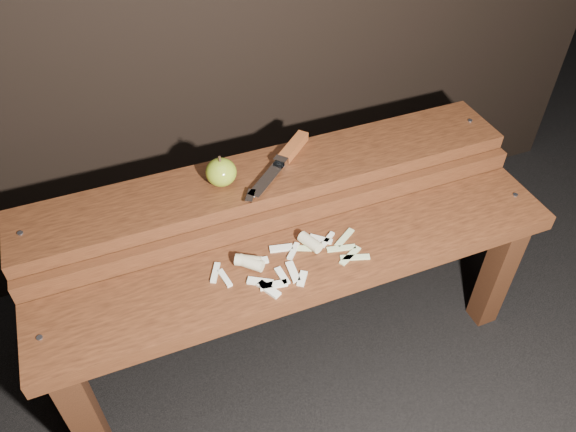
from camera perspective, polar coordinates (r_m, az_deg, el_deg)
name	(u,v)px	position (r m, az deg, el deg)	size (l,w,h in m)	color
ground	(296,347)	(1.60, 0.82, -13.18)	(60.00, 60.00, 0.00)	black
bench_front_tier	(308,281)	(1.28, 2.03, -6.62)	(1.20, 0.20, 0.42)	#381C0E
bench_rear_tier	(272,199)	(1.38, -1.63, 1.73)	(1.20, 0.21, 0.50)	#381C0E
apple	(221,172)	(1.28, -6.82, 4.44)	(0.07, 0.07, 0.08)	olive
knife	(287,155)	(1.36, -0.13, 6.19)	(0.23, 0.20, 0.03)	#954820
apple_scraps	(279,259)	(1.22, -0.94, -4.36)	(0.35, 0.14, 0.03)	beige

